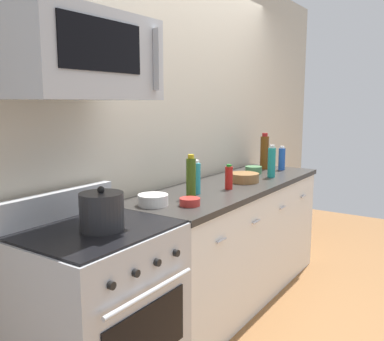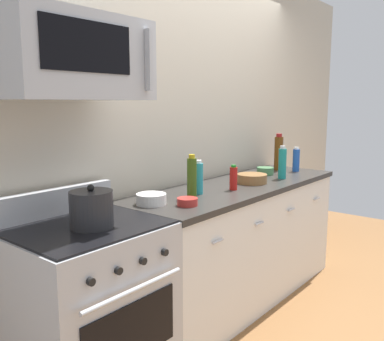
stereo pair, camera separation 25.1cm
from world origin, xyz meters
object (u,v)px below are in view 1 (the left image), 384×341
Objects in this scene: bottle_hot_sauce_red at (229,177)px; bottle_olive_oil at (191,177)px; bowl_green_glaze at (253,170)px; stockpot at (102,211)px; bowl_wooden_salad at (244,177)px; microwave at (82,57)px; bowl_white_ceramic at (153,200)px; bottle_soy_sauce_dark at (264,157)px; bottle_soda_blue at (282,159)px; bottle_sparkling_teal at (272,162)px; bowl_red_small at (190,202)px; range_oven at (98,313)px; bottle_wine_amber at (264,152)px; bottle_dish_soap at (196,178)px.

bottle_hot_sauce_red is 0.39m from bottle_olive_oil.
stockpot is (-1.93, -0.12, 0.06)m from bowl_green_glaze.
bottle_olive_oil is 0.69m from bowl_wooden_salad.
bowl_white_ceramic is at bearing 1.54° from microwave.
bottle_soy_sauce_dark is (1.09, 0.21, 0.01)m from bottle_hot_sauce_red.
stockpot reaches higher than bowl_white_ceramic.
microwave is 3.36× the size of bottle_soda_blue.
bottle_sparkling_teal is 1.30× the size of bottle_soy_sauce_dark.
bottle_soy_sauce_dark reaches higher than bowl_red_small.
bottle_wine_amber is at bearing 2.35° from range_oven.
bowl_red_small is 0.58× the size of stockpot.
bottle_sparkling_teal is 1.46× the size of bowl_white_ceramic.
bottle_soy_sauce_dark is 0.39m from bowl_green_glaze.
range_oven is at bearing 178.34° from bottle_soda_blue.
bowl_wooden_salad is (-0.32, 0.09, -0.09)m from bottle_sparkling_teal.
bowl_green_glaze is at bearing 4.01° from bottle_olive_oil.
bottle_wine_amber is 1.45× the size of bowl_wooden_salad.
bottle_hot_sauce_red is (1.21, -0.09, 0.54)m from range_oven.
bowl_white_ceramic is (-1.73, 0.12, -0.07)m from bottle_soda_blue.
bottle_dish_soap is (-0.27, 0.11, 0.03)m from bottle_hot_sauce_red.
bottle_wine_amber is at bearing 3.11° from bottle_dish_soap.
range_oven is 0.55m from stockpot.
bottle_hot_sauce_red is at bearing -178.82° from bottle_soda_blue.
stockpot is at bearing 177.19° from bottle_sparkling_teal.
bottle_hot_sauce_red is (-1.05, -0.02, -0.02)m from bottle_soda_blue.
microwave reaches higher than bottle_soy_sauce_dark.
range_oven is 1.33m from bottle_hot_sauce_red.
bottle_wine_amber is 0.32m from bowl_green_glaze.
microwave is 1.05m from bowl_red_small.
microwave is 0.96m from bowl_white_ceramic.
bottle_olive_oil reaches higher than bottle_hot_sauce_red.
bowl_white_ceramic is at bearing 166.33° from bottle_olive_oil.
bowl_red_small is (-1.57, -0.22, -0.14)m from bottle_wine_amber.
bottle_soda_blue is at bearing -0.31° from stockpot.
bottle_dish_soap is 1.60× the size of bowl_green_glaze.
bowl_white_ceramic is at bearing 122.15° from bowl_red_small.
bottle_hot_sauce_red is 0.63m from bottle_sparkling_teal.
bottle_olive_oil is 1.23× the size of bowl_wooden_salad.
bottle_olive_oil reaches higher than bottle_soda_blue.
microwave is 4.02× the size of bowl_white_ceramic.
bottle_hot_sauce_red is at bearing -173.96° from bowl_wooden_salad.
range_oven is at bearing 179.00° from bottle_olive_oil.
bottle_soy_sauce_dark is at bearing 2.22° from bowl_white_ceramic.
range_oven is 1.94m from bottle_sparkling_teal.
bottle_wine_amber is (1.01, 0.18, 0.08)m from bottle_hot_sauce_red.
bottle_hot_sauce_red is 0.53× the size of bottle_wine_amber.
bowl_wooden_salad is 1.52m from stockpot.
bottle_soda_blue reaches higher than range_oven.
microwave is at bearing -178.46° from bowl_white_ceramic.
bowl_red_small is at bearing -171.97° from bottle_wine_amber.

